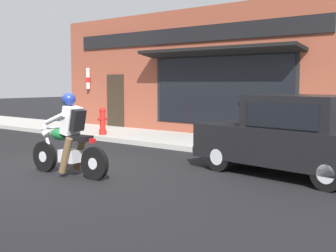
# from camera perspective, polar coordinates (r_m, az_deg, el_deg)

# --- Properties ---
(ground_plane) EXTENTS (80.00, 80.00, 0.00)m
(ground_plane) POSITION_cam_1_polar(r_m,az_deg,el_deg) (10.05, -11.94, -5.16)
(ground_plane) COLOR black
(sidewalk_curb) EXTENTS (2.60, 22.00, 0.14)m
(sidewalk_curb) POSITION_cam_1_polar(r_m,az_deg,el_deg) (15.42, -4.36, -1.14)
(sidewalk_curb) COLOR #ADAAA3
(sidewalk_curb) RESTS_ON ground
(storefront_building) EXTENTS (1.25, 11.93, 4.20)m
(storefront_building) POSITION_cam_1_polar(r_m,az_deg,el_deg) (15.70, 2.52, 6.44)
(storefront_building) COLOR brown
(storefront_building) RESTS_ON ground
(motorcycle_with_rider) EXTENTS (0.61, 2.02, 1.62)m
(motorcycle_with_rider) POSITION_cam_1_polar(r_m,az_deg,el_deg) (9.26, -11.97, -1.82)
(motorcycle_with_rider) COLOR black
(motorcycle_with_rider) RESTS_ON ground
(car_hatchback) EXTENTS (2.05, 3.94, 1.57)m
(car_hatchback) POSITION_cam_1_polar(r_m,az_deg,el_deg) (9.38, 15.06, -1.25)
(car_hatchback) COLOR black
(car_hatchback) RESTS_ON ground
(fire_hydrant) EXTENTS (0.36, 0.24, 0.88)m
(fire_hydrant) POSITION_cam_1_polar(r_m,az_deg,el_deg) (15.05, -7.98, 0.58)
(fire_hydrant) COLOR red
(fire_hydrant) RESTS_ON sidewalk_curb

